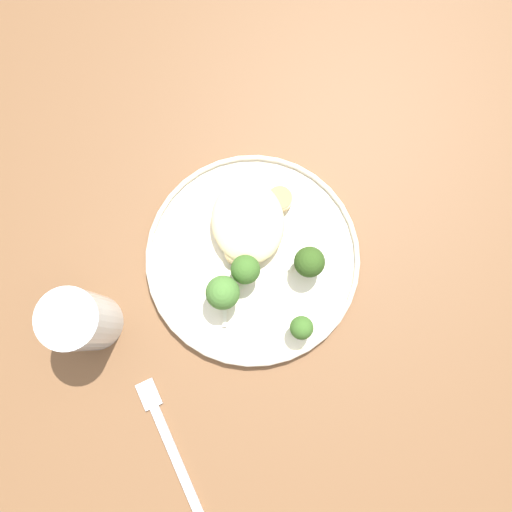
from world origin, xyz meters
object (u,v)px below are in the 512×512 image
object	(u,v)px
seared_scallop_front_small	(231,218)
dinner_fork	(173,442)
broccoli_floret_tall_stalk	(305,327)
broccoli_floret_left_leaning	(250,269)
seared_scallop_half_hidden	(249,218)
seared_scallop_on_noodles	(283,199)
broccoli_floret_front_edge	(313,262)
dinner_plate	(256,257)
water_glass	(87,320)
seared_scallop_rear_pale	(264,201)
seared_scallop_center_golden	(238,254)
broccoli_floret_beside_noodles	(226,288)

from	to	relation	value
seared_scallop_front_small	dinner_fork	size ratio (longest dim) A/B	0.18
broccoli_floret_tall_stalk	broccoli_floret_left_leaning	world-z (taller)	broccoli_floret_left_leaning
seared_scallop_half_hidden	seared_scallop_on_noodles	distance (m)	0.05
broccoli_floret_front_edge	dinner_plate	bearing A→B (deg)	-107.24
broccoli_floret_left_leaning	water_glass	bearing A→B (deg)	-80.31
broccoli_floret_tall_stalk	seared_scallop_rear_pale	bearing A→B (deg)	-171.44
dinner_plate	seared_scallop_half_hidden	size ratio (longest dim) A/B	11.17
broccoli_floret_left_leaning	dinner_fork	xyz separation A→B (m)	(0.20, -0.13, -0.04)
seared_scallop_half_hidden	dinner_fork	bearing A→B (deg)	-26.81
dinner_fork	seared_scallop_on_noodles	bearing A→B (deg)	147.53
dinner_plate	broccoli_floret_left_leaning	world-z (taller)	broccoli_floret_left_leaning
seared_scallop_center_golden	dinner_plate	bearing A→B (deg)	76.22
seared_scallop_rear_pale	broccoli_floret_front_edge	distance (m)	0.11
seared_scallop_center_golden	broccoli_floret_left_leaning	distance (m)	0.04
seared_scallop_on_noodles	dinner_fork	size ratio (longest dim) A/B	0.19
dinner_plate	broccoli_floret_front_edge	bearing A→B (deg)	72.76
dinner_plate	seared_scallop_on_noodles	world-z (taller)	seared_scallop_on_noodles
dinner_plate	seared_scallop_rear_pale	size ratio (longest dim) A/B	10.47
broccoli_floret_tall_stalk	dinner_fork	world-z (taller)	broccoli_floret_tall_stalk
seared_scallop_center_golden	dinner_fork	xyz separation A→B (m)	(0.23, -0.12, -0.02)
seared_scallop_on_noodles	dinner_fork	distance (m)	0.35
broccoli_floret_front_edge	seared_scallop_on_noodles	bearing A→B (deg)	-166.39
seared_scallop_half_hidden	broccoli_floret_tall_stalk	distance (m)	0.16
seared_scallop_front_small	seared_scallop_on_noodles	bearing A→B (deg)	102.13
seared_scallop_center_golden	broccoli_floret_tall_stalk	size ratio (longest dim) A/B	0.56
seared_scallop_half_hidden	broccoli_floret_front_edge	size ratio (longest dim) A/B	0.46
broccoli_floret_beside_noodles	broccoli_floret_left_leaning	world-z (taller)	broccoli_floret_beside_noodles
seared_scallop_center_golden	broccoli_floret_front_edge	size ratio (longest dim) A/B	0.45
seared_scallop_rear_pale	dinner_fork	size ratio (longest dim) A/B	0.15
seared_scallop_rear_pale	seared_scallop_on_noodles	world-z (taller)	seared_scallop_on_noodles
seared_scallop_on_noodles	broccoli_floret_tall_stalk	distance (m)	0.18
dinner_plate	broccoli_floret_beside_noodles	distance (m)	0.07
seared_scallop_front_small	dinner_fork	bearing A→B (deg)	-22.24
broccoli_floret_tall_stalk	water_glass	xyz separation A→B (m)	(-0.05, -0.27, 0.01)
broccoli_floret_left_leaning	seared_scallop_half_hidden	bearing A→B (deg)	173.05
seared_scallop_rear_pale	broccoli_floret_tall_stalk	bearing A→B (deg)	8.56
dinner_plate	dinner_fork	size ratio (longest dim) A/B	1.58
seared_scallop_on_noodles	broccoli_floret_tall_stalk	size ratio (longest dim) A/B	0.79
dinner_plate	broccoli_floret_front_edge	size ratio (longest dim) A/B	5.17
seared_scallop_on_noodles	dinner_fork	bearing A→B (deg)	-32.47
seared_scallop_half_hidden	water_glass	world-z (taller)	water_glass
seared_scallop_half_hidden	broccoli_floret_tall_stalk	world-z (taller)	broccoli_floret_tall_stalk
seared_scallop_rear_pale	seared_scallop_front_small	bearing A→B (deg)	-70.28
dinner_fork	broccoli_floret_beside_noodles	bearing A→B (deg)	152.23
broccoli_floret_left_leaning	dinner_fork	size ratio (longest dim) A/B	0.29
seared_scallop_half_hidden	broccoli_floret_tall_stalk	bearing A→B (deg)	17.67
seared_scallop_on_noodles	broccoli_floret_left_leaning	world-z (taller)	broccoli_floret_left_leaning
broccoli_floret_front_edge	water_glass	distance (m)	0.29
seared_scallop_half_hidden	broccoli_floret_beside_noodles	distance (m)	0.11
broccoli_floret_left_leaning	water_glass	xyz separation A→B (m)	(0.04, -0.21, 0.01)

